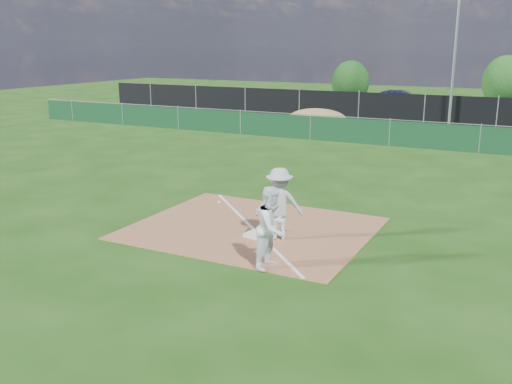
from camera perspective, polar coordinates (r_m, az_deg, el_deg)
ground at (r=23.03m, az=10.04°, el=2.65°), size 90.00×90.00×0.00m
infield_dirt at (r=14.93m, az=-0.37°, el=-3.63°), size 6.00×5.00×0.02m
foul_line at (r=14.92m, az=-0.37°, el=-3.58°), size 5.01×5.01×0.01m
green_fence at (r=27.67m, az=13.21°, el=5.73°), size 44.00×0.05×1.20m
dirt_mound at (r=32.47m, az=6.13°, el=7.27°), size 3.38×2.60×1.17m
black_fence at (r=35.39m, az=16.48°, el=7.87°), size 46.00×0.04×1.80m
parking_lot at (r=40.38m, az=17.77°, el=7.26°), size 46.00×9.00×0.01m
light_pole at (r=34.65m, az=19.24°, el=12.68°), size 0.16×0.16×8.00m
first_base at (r=14.27m, az=-0.14°, el=-4.28°), size 0.50×0.50×0.09m
play_at_first at (r=13.89m, az=2.34°, el=-1.16°), size 2.19×1.09×1.78m
runner at (r=12.13m, az=1.64°, el=-3.57°), size 0.78×0.95×1.80m
car_left at (r=40.70m, az=7.46°, el=8.93°), size 4.65×3.31×1.47m
car_mid at (r=40.01m, az=14.45°, el=8.61°), size 5.20×2.95×1.62m
tree_left at (r=46.02m, az=9.43°, el=10.78°), size 2.91×2.91×3.45m
tree_mid at (r=45.90m, az=23.71°, el=10.07°), size 3.31×3.31×3.92m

